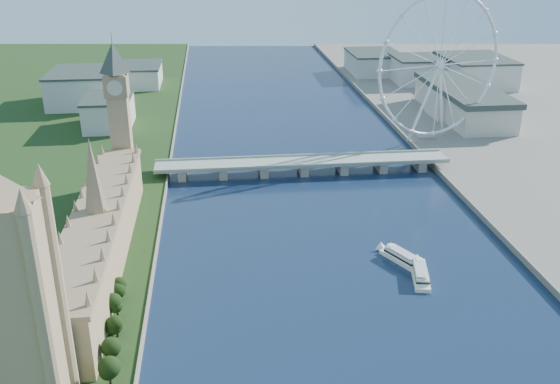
{
  "coord_description": "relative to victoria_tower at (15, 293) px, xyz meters",
  "views": [
    {
      "loc": [
        -65.43,
        -135.87,
        167.43
      ],
      "look_at": [
        -27.27,
        210.0,
        22.63
      ],
      "focal_mm": 40.0,
      "sensor_mm": 36.0,
      "label": 1
    }
  ],
  "objects": [
    {
      "name": "county_hall",
      "position": [
        310.0,
        375.0,
        -54.49
      ],
      "size": [
        54.0,
        144.0,
        35.0
      ],
      "primitive_type": null,
      "color": "beige",
      "rests_on": "ground"
    },
    {
      "name": "city_skyline",
      "position": [
        174.22,
        505.08,
        -37.53
      ],
      "size": [
        505.0,
        280.0,
        32.0
      ],
      "color": "beige",
      "rests_on": "ground"
    },
    {
      "name": "london_eye",
      "position": [
        254.98,
        300.08,
        13.03
      ],
      "size": [
        113.6,
        39.12,
        124.3
      ],
      "color": "silver",
      "rests_on": "ground"
    },
    {
      "name": "parliament_range",
      "position": [
        7.0,
        115.0,
        -36.01
      ],
      "size": [
        24.0,
        200.0,
        70.0
      ],
      "color": "tan",
      "rests_on": "ground"
    },
    {
      "name": "victoria_tower",
      "position": [
        0.0,
        0.0,
        0.0
      ],
      "size": [
        28.16,
        28.16,
        112.0
      ],
      "color": "tan",
      "rests_on": "ground"
    },
    {
      "name": "tour_boat_near",
      "position": [
        169.15,
        102.42,
        -54.49
      ],
      "size": [
        21.14,
        31.09,
        6.84
      ],
      "primitive_type": null,
      "rotation": [
        0.0,
        0.0,
        0.47
      ],
      "color": "white",
      "rests_on": "ground"
    },
    {
      "name": "tour_boat_far",
      "position": [
        173.73,
        83.48,
        -54.49
      ],
      "size": [
        14.55,
        32.77,
        7.04
      ],
      "primitive_type": null,
      "rotation": [
        0.0,
        0.0,
        -0.21
      ],
      "color": "white",
      "rests_on": "ground"
    },
    {
      "name": "westminster_bridge",
      "position": [
        135.0,
        245.0,
        -47.86
      ],
      "size": [
        220.0,
        22.0,
        9.5
      ],
      "color": "gray",
      "rests_on": "ground"
    },
    {
      "name": "big_ben",
      "position": [
        7.0,
        223.0,
        12.08
      ],
      "size": [
        20.02,
        20.02,
        110.0
      ],
      "color": "tan",
      "rests_on": "ground"
    }
  ]
}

